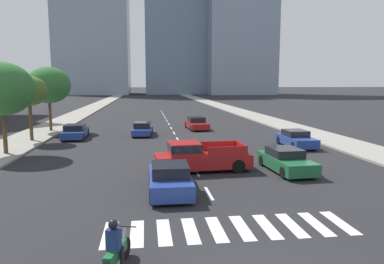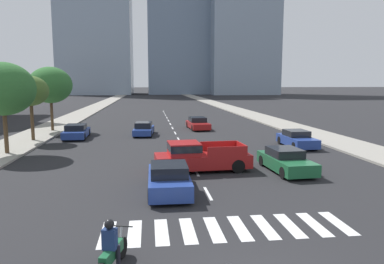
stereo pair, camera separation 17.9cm
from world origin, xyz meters
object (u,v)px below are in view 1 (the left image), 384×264
(sedan_blue_4, at_px, (296,139))
(sedan_green_5, at_px, (286,161))
(sedan_red_1, at_px, (197,124))
(street_tree_third, at_px, (49,85))
(sedan_blue_3, at_px, (170,179))
(street_tree_second, at_px, (29,91))
(street_tree_nearest, at_px, (2,89))
(sedan_blue_2, at_px, (143,129))
(motorcycle_trailing, at_px, (115,251))
(sedan_blue_0, at_px, (75,132))
(pickup_truck, at_px, (198,157))

(sedan_blue_4, height_order, sedan_green_5, sedan_blue_4)
(sedan_red_1, height_order, street_tree_third, street_tree_third)
(sedan_blue_3, bearing_deg, sedan_blue_4, -44.35)
(sedan_blue_4, xyz_separation_m, street_tree_second, (-21.29, 5.12, 3.68))
(sedan_blue_3, xyz_separation_m, sedan_green_5, (6.81, 3.23, -0.03))
(sedan_blue_3, xyz_separation_m, street_tree_nearest, (-10.67, 9.97, 3.93))
(sedan_blue_4, xyz_separation_m, sedan_green_5, (-3.82, -7.41, -0.00))
(sedan_blue_2, relative_size, street_tree_nearest, 0.72)
(sedan_red_1, distance_m, sedan_green_5, 19.36)
(motorcycle_trailing, bearing_deg, street_tree_third, 32.69)
(sedan_blue_0, relative_size, street_tree_second, 0.82)
(pickup_truck, relative_size, street_tree_third, 0.85)
(pickup_truck, distance_m, street_tree_second, 17.61)
(sedan_red_1, height_order, sedan_blue_2, sedan_red_1)
(motorcycle_trailing, bearing_deg, sedan_red_1, 3.59)
(street_tree_nearest, bearing_deg, sedan_green_5, -21.09)
(sedan_blue_3, height_order, sedan_green_5, sedan_blue_3)
(sedan_green_5, relative_size, street_tree_nearest, 0.73)
(sedan_blue_2, distance_m, sedan_green_5, 17.36)
(pickup_truck, relative_size, sedan_blue_3, 1.27)
(motorcycle_trailing, xyz_separation_m, sedan_blue_4, (12.53, 17.42, 0.02))
(sedan_red_1, distance_m, sedan_blue_3, 22.87)
(sedan_blue_2, height_order, sedan_blue_3, sedan_blue_3)
(pickup_truck, bearing_deg, sedan_green_5, 168.59)
(street_tree_third, bearing_deg, sedan_green_5, -47.17)
(sedan_blue_2, relative_size, sedan_blue_3, 1.04)
(sedan_blue_3, bearing_deg, sedan_red_1, -10.52)
(street_tree_second, bearing_deg, sedan_blue_3, -55.90)
(pickup_truck, height_order, street_tree_nearest, street_tree_nearest)
(motorcycle_trailing, bearing_deg, street_tree_second, 37.05)
(sedan_blue_3, relative_size, sedan_blue_4, 1.01)
(street_tree_nearest, distance_m, street_tree_third, 12.12)
(sedan_green_5, bearing_deg, sedan_blue_4, 149.53)
(pickup_truck, relative_size, sedan_blue_2, 1.22)
(sedan_blue_4, height_order, street_tree_nearest, street_tree_nearest)
(pickup_truck, distance_m, sedan_blue_3, 4.33)
(motorcycle_trailing, xyz_separation_m, sedan_blue_3, (1.91, 6.79, 0.05))
(sedan_blue_4, bearing_deg, motorcycle_trailing, -36.33)
(sedan_green_5, height_order, street_tree_second, street_tree_second)
(sedan_red_1, xyz_separation_m, sedan_green_5, (2.38, -19.21, 0.01))
(sedan_blue_0, height_order, sedan_red_1, sedan_red_1)
(pickup_truck, xyz_separation_m, sedan_blue_2, (-3.23, 14.66, -0.24))
(sedan_blue_3, bearing_deg, street_tree_second, 34.74)
(street_tree_second, bearing_deg, sedan_blue_4, -13.53)
(motorcycle_trailing, height_order, pickup_truck, pickup_truck)
(sedan_blue_3, bearing_deg, sedan_blue_0, 23.75)
(sedan_green_5, bearing_deg, pickup_truck, -100.98)
(sedan_blue_0, relative_size, sedan_green_5, 0.98)
(sedan_blue_4, bearing_deg, street_tree_nearest, -88.81)
(sedan_blue_0, height_order, street_tree_nearest, street_tree_nearest)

